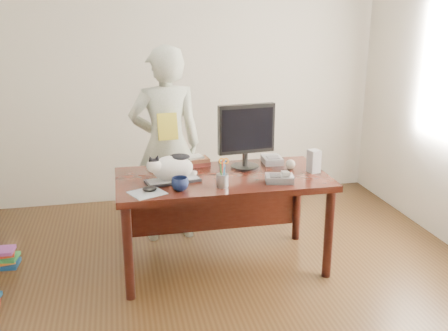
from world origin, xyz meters
TOP-DOWN VIEW (x-y plane):
  - room at (0.00, 0.00)m, footprint 4.50×4.50m
  - desk at (0.00, 0.68)m, footprint 1.60×0.80m
  - keyboard at (-0.38, 0.55)m, footprint 0.42×0.22m
  - cat at (-0.40, 0.54)m, footprint 0.39×0.25m
  - monitor at (0.22, 0.76)m, footprint 0.46×0.25m
  - pen_cup at (-0.05, 0.37)m, footprint 0.10×0.10m
  - mousepad at (-0.59, 0.34)m, footprint 0.28×0.27m
  - mouse at (-0.57, 0.36)m, footprint 0.12×0.10m
  - coffee_mug at (-0.36, 0.36)m, footprint 0.16×0.16m
  - phone at (0.38, 0.38)m, footprint 0.23×0.19m
  - speaker at (0.71, 0.55)m, footprint 0.10×0.10m
  - baseball at (0.56, 0.67)m, footprint 0.08×0.08m
  - book_stack at (-0.15, 0.93)m, footprint 0.24×0.20m
  - calculator at (0.47, 0.85)m, footprint 0.16×0.21m
  - person at (-0.36, 1.24)m, footprint 0.65×0.45m
  - held_book at (-0.36, 1.07)m, footprint 0.17×0.11m
  - book_pile_b at (-1.72, 0.95)m, footprint 0.26×0.20m

SIDE VIEW (x-z plane):
  - book_pile_b at x=-1.72m, z-range 0.00..0.15m
  - desk at x=0.00m, z-range 0.23..0.98m
  - mousepad at x=-0.59m, z-range 0.75..0.75m
  - keyboard at x=-0.38m, z-range 0.75..0.77m
  - mouse at x=-0.57m, z-range 0.75..0.79m
  - calculator at x=0.47m, z-range 0.75..0.81m
  - phone at x=0.38m, z-range 0.73..0.83m
  - book_stack at x=-0.15m, z-range 0.74..0.82m
  - baseball at x=0.56m, z-range 0.75..0.83m
  - coffee_mug at x=-0.36m, z-range 0.75..0.84m
  - pen_cup at x=-0.05m, z-range 0.70..0.92m
  - speaker at x=0.71m, z-range 0.75..0.93m
  - person at x=-0.36m, z-range 0.00..1.70m
  - cat at x=-0.40m, z-range 0.76..0.98m
  - monitor at x=0.22m, z-range 0.78..1.30m
  - held_book at x=-0.36m, z-range 0.94..1.16m
  - room at x=0.00m, z-range -0.90..3.60m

